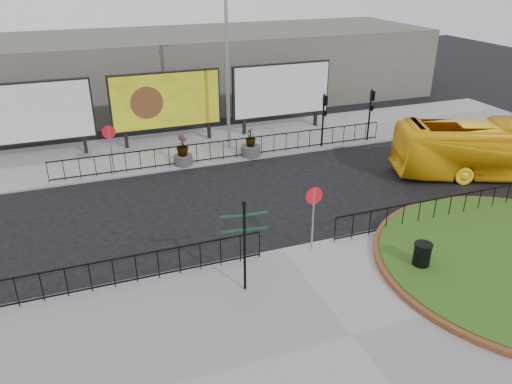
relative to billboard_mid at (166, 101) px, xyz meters
name	(u,v)px	position (x,y,z in m)	size (l,w,h in m)	color
ground	(282,251)	(1.50, -12.97, -2.60)	(90.00, 90.00, 0.00)	black
pavement_near	(352,337)	(1.50, -17.97, -2.54)	(30.00, 10.00, 0.12)	gray
pavement_far	(199,146)	(1.50, -0.97, -2.54)	(44.00, 6.00, 0.12)	gray
railing_near_left	(114,273)	(-4.50, -13.27, -1.93)	(10.00, 0.10, 1.10)	black
railing_near_right	(435,210)	(8.00, -13.27, -1.93)	(9.00, 0.10, 1.10)	black
railing_far	(230,149)	(2.50, -3.67, -1.93)	(18.00, 0.10, 1.10)	black
speed_sign_far	(110,139)	(-3.50, -3.57, -0.68)	(0.64, 0.07, 2.47)	gray
speed_sign_near	(314,205)	(2.50, -13.37, -0.68)	(0.64, 0.07, 2.47)	gray
billboard_left	(31,113)	(-7.00, 0.00, 0.00)	(6.20, 0.31, 4.10)	black
billboard_mid	(166,101)	(0.00, 0.00, 0.00)	(6.20, 0.31, 4.10)	black
billboard_right	(281,90)	(7.00, 0.00, 0.00)	(6.20, 0.31, 4.10)	black
lamp_post	(227,63)	(3.01, -1.97, 2.23)	(0.74, 0.18, 9.23)	gray
signal_pole_a	(324,112)	(8.00, -3.63, -0.50)	(0.22, 0.26, 3.00)	black
signal_pole_b	(371,107)	(11.00, -3.63, -0.50)	(0.22, 0.26, 3.00)	black
building_backdrop	(162,70)	(1.50, 9.03, -0.10)	(40.00, 10.00, 5.00)	#5E5A52
fingerpost_sign	(244,238)	(-0.59, -14.82, -0.58)	(1.47, 0.42, 3.14)	black
litter_bin	(422,257)	(5.37, -15.91, -1.96)	(0.62, 0.62, 1.02)	black
bus	(500,149)	(14.16, -10.20, -1.20)	(2.35, 10.05, 2.80)	yellow
planter_a	(183,153)	(0.00, -3.57, -1.87)	(0.97, 0.97, 1.58)	#4C4C4F
planter_c	(251,146)	(3.70, -3.57, -1.93)	(1.05, 1.05, 1.57)	#4C4C4F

